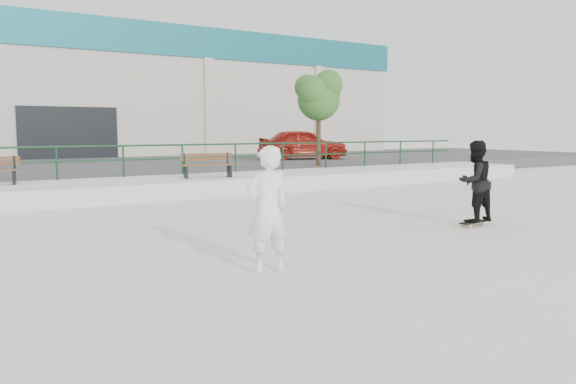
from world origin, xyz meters
TOP-DOWN VIEW (x-y plane):
  - ground at (0.00, 0.00)m, footprint 120.00×120.00m
  - ledge at (0.00, 9.50)m, footprint 30.00×3.00m
  - parking_strip at (0.00, 18.00)m, footprint 60.00×14.00m
  - railing at (-0.00, 10.80)m, footprint 28.00×0.06m
  - commercial_building at (-0.00, 31.99)m, footprint 44.20×16.33m
  - bench_right at (1.21, 9.25)m, footprint 1.74×0.82m
  - tree at (7.58, 12.09)m, footprint 2.22×1.97m
  - red_car at (9.95, 16.81)m, footprint 4.88×3.16m
  - skateboard at (3.37, 0.63)m, footprint 0.80×0.30m
  - standing_skater at (3.37, 0.63)m, footprint 0.86×0.68m
  - seated_skater at (-2.22, -0.37)m, footprint 0.69×0.48m

SIDE VIEW (x-z plane):
  - ground at x=0.00m, z-range 0.00..0.00m
  - skateboard at x=3.37m, z-range 0.03..0.12m
  - ledge at x=0.00m, z-range 0.00..0.50m
  - parking_strip at x=0.00m, z-range 0.00..0.50m
  - bench_right at x=1.21m, z-range 0.50..1.27m
  - seated_skater at x=-2.22m, z-range 0.00..1.80m
  - standing_skater at x=3.37m, z-range 0.09..1.79m
  - railing at x=0.00m, z-range 0.73..1.76m
  - red_car at x=9.95m, z-range 0.50..2.04m
  - tree at x=7.58m, z-range 1.48..5.43m
  - commercial_building at x=0.00m, z-range 0.58..8.58m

